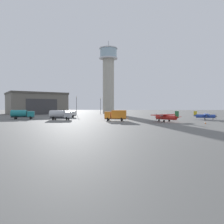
{
  "coord_description": "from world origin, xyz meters",
  "views": [
    {
      "loc": [
        4.47,
        -54.42,
        4.02
      ],
      "look_at": [
        -0.39,
        17.96,
        2.15
      ],
      "focal_mm": 33.75,
      "sensor_mm": 36.0,
      "label": 1
    }
  ],
  "objects": [
    {
      "name": "truck_fuel_tanker_silver",
      "position": [
        -15.43,
        7.72,
        1.61
      ],
      "size": [
        6.37,
        3.04,
        2.89
      ],
      "rotation": [
        0.0,
        0.0,
        6.28
      ],
      "color": "#38383D",
      "rests_on": "ground_plane"
    },
    {
      "name": "ground_plane",
      "position": [
        0.0,
        0.0,
        0.0
      ],
      "size": [
        400.0,
        400.0,
        0.0
      ],
      "primitive_type": "plane",
      "color": "#60605E"
    },
    {
      "name": "truck_fuel_tanker_teal",
      "position": [
        -28.91,
        11.11,
        1.64
      ],
      "size": [
        7.31,
        4.29,
        2.94
      ],
      "rotation": [
        0.0,
        0.0,
        0.28
      ],
      "color": "#38383D",
      "rests_on": "ground_plane"
    },
    {
      "name": "airplane_red",
      "position": [
        14.99,
        1.33,
        1.35
      ],
      "size": [
        8.21,
        7.74,
        2.89
      ],
      "rotation": [
        0.0,
        0.0,
        2.3
      ],
      "color": "red",
      "rests_on": "ground_plane"
    },
    {
      "name": "truck_box_white",
      "position": [
        -17.53,
        21.25,
        1.53
      ],
      "size": [
        7.25,
        4.92,
        2.64
      ],
      "rotation": [
        0.0,
        0.0,
        0.39
      ],
      "color": "#38383D",
      "rests_on": "ground_plane"
    },
    {
      "name": "light_post_west",
      "position": [
        -8.69,
        53.48,
        5.11
      ],
      "size": [
        0.44,
        0.44,
        8.57
      ],
      "color": "#38383D",
      "rests_on": "ground_plane"
    },
    {
      "name": "truck_box_orange",
      "position": [
        1.67,
        4.2,
        1.67
      ],
      "size": [
        6.09,
        3.49,
        2.99
      ],
      "rotation": [
        0.0,
        0.0,
        3.05
      ],
      "color": "#38383D",
      "rests_on": "ground_plane"
    },
    {
      "name": "traffic_cone_near_right",
      "position": [
        5.05,
        12.8,
        0.36
      ],
      "size": [
        0.36,
        0.36,
        0.74
      ],
      "color": "black",
      "rests_on": "ground_plane"
    },
    {
      "name": "traffic_cone_near_left",
      "position": [
        22.82,
        -4.49,
        0.27
      ],
      "size": [
        0.36,
        0.36,
        0.55
      ],
      "color": "black",
      "rests_on": "ground_plane"
    },
    {
      "name": "airplane_blue",
      "position": [
        28.78,
        11.97,
        1.21
      ],
      "size": [
        6.84,
        8.71,
        2.59
      ],
      "rotation": [
        0.0,
        0.0,
        5.98
      ],
      "color": "#2847A8",
      "rests_on": "ground_plane"
    },
    {
      "name": "light_post_east",
      "position": [
        -18.69,
        42.58,
        5.19
      ],
      "size": [
        0.44,
        0.44,
        8.71
      ],
      "color": "#38383D",
      "rests_on": "ground_plane"
    },
    {
      "name": "control_tower",
      "position": [
        -5.55,
        64.51,
        21.15
      ],
      "size": [
        10.26,
        10.26,
        40.96
      ],
      "color": "#B2AD9E",
      "rests_on": "ground_plane"
    },
    {
      "name": "hangar",
      "position": [
        -44.78,
        58.03,
        5.77
      ],
      "size": [
        37.0,
        35.96,
        11.51
      ],
      "rotation": [
        0.0,
        0.0,
        -0.91
      ],
      "color": "#6B665B",
      "rests_on": "ground_plane"
    }
  ]
}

